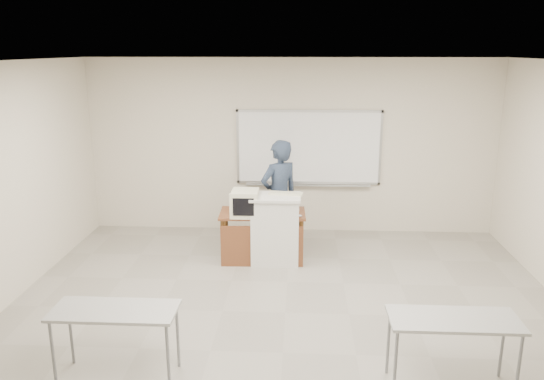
# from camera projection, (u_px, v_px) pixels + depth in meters

# --- Properties ---
(floor) EXTENTS (7.00, 8.00, 0.01)m
(floor) POSITION_uv_depth(u_px,v_px,m) (283.00, 353.00, 5.65)
(floor) COLOR gray
(floor) RESTS_ON ground
(whiteboard) EXTENTS (2.48, 0.10, 1.31)m
(whiteboard) POSITION_uv_depth(u_px,v_px,m) (309.00, 148.00, 9.08)
(whiteboard) COLOR white
(whiteboard) RESTS_ON floor
(student_desks) EXTENTS (4.40, 2.20, 0.73)m
(student_desks) POSITION_uv_depth(u_px,v_px,m) (277.00, 373.00, 4.17)
(student_desks) COLOR gray
(student_desks) RESTS_ON floor
(instructor_desk) EXTENTS (1.28, 0.64, 0.75)m
(instructor_desk) POSITION_uv_depth(u_px,v_px,m) (262.00, 229.00, 7.94)
(instructor_desk) COLOR brown
(instructor_desk) RESTS_ON floor
(podium) EXTENTS (0.74, 0.54, 1.04)m
(podium) POSITION_uv_depth(u_px,v_px,m) (275.00, 229.00, 7.93)
(podium) COLOR silver
(podium) RESTS_ON floor
(crt_monitor) EXTENTS (0.40, 0.45, 0.38)m
(crt_monitor) POSITION_uv_depth(u_px,v_px,m) (245.00, 203.00, 7.83)
(crt_monitor) COLOR beige
(crt_monitor) RESTS_ON instructor_desk
(laptop) EXTENTS (0.31, 0.29, 0.23)m
(laptop) POSITION_uv_depth(u_px,v_px,m) (255.00, 211.00, 7.85)
(laptop) COLOR black
(laptop) RESTS_ON instructor_desk
(mouse) EXTENTS (0.12, 0.10, 0.04)m
(mouse) POSITION_uv_depth(u_px,v_px,m) (299.00, 216.00, 7.76)
(mouse) COLOR gray
(mouse) RESTS_ON instructor_desk
(keyboard) EXTENTS (0.52, 0.23, 0.03)m
(keyboard) POSITION_uv_depth(u_px,v_px,m) (286.00, 194.00, 7.87)
(keyboard) COLOR beige
(keyboard) RESTS_ON podium
(presenter) EXTENTS (0.78, 0.73, 1.79)m
(presenter) POSITION_uv_depth(u_px,v_px,m) (279.00, 196.00, 8.29)
(presenter) COLOR black
(presenter) RESTS_ON floor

